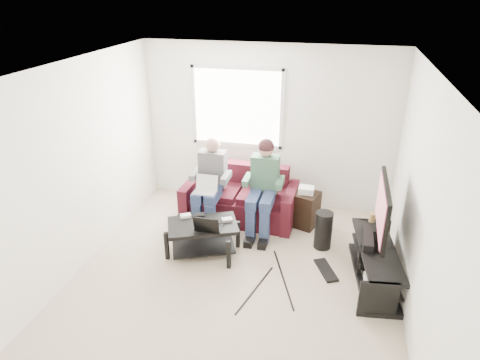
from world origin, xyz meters
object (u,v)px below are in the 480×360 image
(tv, at_px, (382,211))
(subwoofer, at_px, (323,230))
(coffee_table, at_px, (203,232))
(end_table, at_px, (305,208))
(sofa, at_px, (241,199))
(tv_stand, at_px, (375,265))

(tv, bearing_deg, subwoofer, 144.26)
(coffee_table, relative_size, subwoofer, 1.95)
(coffee_table, distance_m, tv, 2.33)
(tv, height_order, subwoofer, tv)
(tv, distance_m, end_table, 1.56)
(coffee_table, bearing_deg, sofa, 76.51)
(tv, height_order, end_table, tv)
(coffee_table, bearing_deg, tv, 1.15)
(coffee_table, bearing_deg, tv_stand, -1.39)
(sofa, height_order, end_table, sofa)
(coffee_table, relative_size, tv, 0.97)
(sofa, height_order, tv, tv)
(sofa, xyz_separation_m, tv_stand, (1.99, -1.15, -0.09))
(sofa, relative_size, subwoofer, 3.19)
(tv_stand, bearing_deg, subwoofer, 139.12)
(sofa, relative_size, end_table, 2.70)
(coffee_table, height_order, tv_stand, tv_stand)
(sofa, height_order, subwoofer, sofa)
(sofa, xyz_separation_m, end_table, (1.01, -0.03, -0.01))
(end_table, bearing_deg, tv_stand, -49.00)
(tv_stand, relative_size, tv, 1.33)
(tv_stand, bearing_deg, end_table, 131.00)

